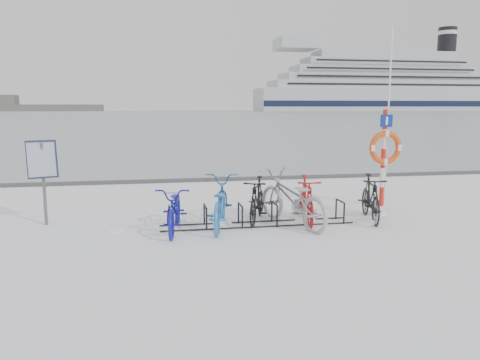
{
  "coord_description": "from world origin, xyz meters",
  "views": [
    {
      "loc": [
        -2.03,
        -9.19,
        2.43
      ],
      "look_at": [
        -0.26,
        0.6,
        0.86
      ],
      "focal_mm": 35.0,
      "sensor_mm": 36.0,
      "label": 1
    }
  ],
  "objects_px": {
    "bike_rack": "(257,217)",
    "cruise_ferry": "(380,88)",
    "lifebuoy_station": "(385,148)",
    "info_board": "(42,164)"
  },
  "relations": [
    {
      "from": "bike_rack",
      "to": "info_board",
      "type": "distance_m",
      "value": 4.51
    },
    {
      "from": "bike_rack",
      "to": "cruise_ferry",
      "type": "distance_m",
      "value": 259.36
    },
    {
      "from": "bike_rack",
      "to": "lifebuoy_station",
      "type": "distance_m",
      "value": 3.85
    },
    {
      "from": "bike_rack",
      "to": "cruise_ferry",
      "type": "height_order",
      "value": "cruise_ferry"
    },
    {
      "from": "info_board",
      "to": "lifebuoy_station",
      "type": "height_order",
      "value": "lifebuoy_station"
    },
    {
      "from": "info_board",
      "to": "cruise_ferry",
      "type": "relative_size",
      "value": 0.01
    },
    {
      "from": "info_board",
      "to": "lifebuoy_station",
      "type": "bearing_deg",
      "value": -15.46
    },
    {
      "from": "lifebuoy_station",
      "to": "cruise_ferry",
      "type": "height_order",
      "value": "cruise_ferry"
    },
    {
      "from": "bike_rack",
      "to": "lifebuoy_station",
      "type": "xyz_separation_m",
      "value": [
        3.41,
        1.24,
        1.26
      ]
    },
    {
      "from": "info_board",
      "to": "lifebuoy_station",
      "type": "relative_size",
      "value": 0.41
    }
  ]
}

